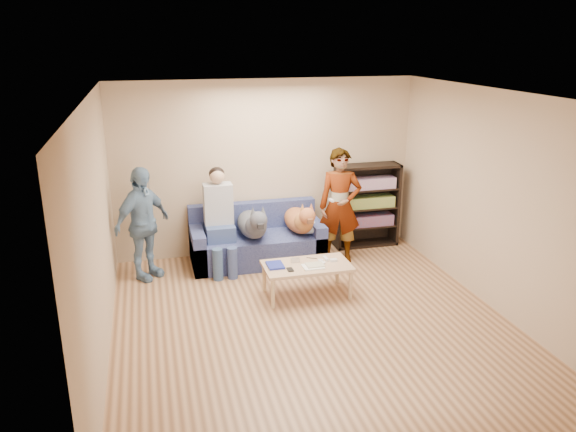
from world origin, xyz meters
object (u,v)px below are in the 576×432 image
object	(u,v)px
sofa	(256,243)
person_seated	(219,216)
dog_gray	(253,224)
dog_tan	(300,220)
camera_silver	(295,260)
notebook_blue	(275,265)
coffee_table	(307,268)
person_standing_left	(143,224)
bookshelf	(366,204)
person_standing_right	(340,206)

from	to	relation	value
sofa	person_seated	size ratio (longest dim) A/B	1.29
dog_gray	dog_tan	size ratio (longest dim) A/B	1.08
camera_silver	person_seated	size ratio (longest dim) A/B	0.07
dog_tan	dog_gray	bearing A→B (deg)	-176.84
person_seated	dog_tan	world-z (taller)	person_seated
camera_silver	notebook_blue	bearing A→B (deg)	-165.96
sofa	coffee_table	world-z (taller)	sofa
person_standing_left	bookshelf	xyz separation A→B (m)	(3.39, 0.46, -0.10)
person_standing_left	dog_tan	bearing A→B (deg)	-40.27
dog_gray	person_seated	bearing A→B (deg)	174.34
bookshelf	person_standing_right	bearing A→B (deg)	-140.39
dog_tan	coffee_table	world-z (taller)	dog_tan
person_standing_left	dog_gray	distance (m)	1.52
sofa	bookshelf	xyz separation A→B (m)	(1.80, 0.23, 0.40)
person_standing_right	dog_gray	world-z (taller)	person_standing_right
camera_silver	dog_gray	world-z (taller)	dog_gray
person_standing_right	person_seated	xyz separation A→B (m)	(-1.72, 0.15, -0.06)
bookshelf	person_seated	bearing A→B (deg)	-171.25
person_standing_right	bookshelf	distance (m)	0.82
dog_tan	bookshelf	world-z (taller)	bookshelf
person_standing_left	person_seated	distance (m)	1.05
sofa	dog_gray	bearing A→B (deg)	-113.77
dog_tan	bookshelf	bearing A→B (deg)	17.41
sofa	bookshelf	size ratio (longest dim) A/B	1.46
coffee_table	bookshelf	bearing A→B (deg)	47.48
person_standing_right	notebook_blue	world-z (taller)	person_standing_right
notebook_blue	person_seated	world-z (taller)	person_seated
person_standing_right	sofa	size ratio (longest dim) A/B	0.88
person_standing_right	notebook_blue	bearing A→B (deg)	-125.93
person_seated	sofa	bearing A→B (deg)	13.13
notebook_blue	bookshelf	bearing A→B (deg)	39.39
person_seated	person_standing_right	bearing A→B (deg)	-5.05
bookshelf	sofa	bearing A→B (deg)	-172.60
person_standing_right	dog_tan	xyz separation A→B (m)	(-0.55, 0.14, -0.21)
bookshelf	dog_gray	bearing A→B (deg)	-167.77
coffee_table	bookshelf	world-z (taller)	bookshelf
camera_silver	person_standing_left	bearing A→B (deg)	152.85
notebook_blue	coffee_table	size ratio (longest dim) A/B	0.24
person_seated	dog_gray	size ratio (longest dim) A/B	1.18
sofa	dog_tan	bearing A→B (deg)	-12.07
notebook_blue	person_seated	xyz separation A→B (m)	(-0.54, 1.12, 0.34)
person_standing_right	notebook_blue	size ratio (longest dim) A/B	6.43
person_standing_left	bookshelf	distance (m)	3.42
sofa	dog_tan	size ratio (longest dim) A/B	1.65
person_seated	dog_gray	bearing A→B (deg)	-5.66
dog_gray	bookshelf	world-z (taller)	bookshelf
coffee_table	notebook_blue	bearing A→B (deg)	172.87
sofa	dog_gray	distance (m)	0.40
notebook_blue	bookshelf	world-z (taller)	bookshelf
person_standing_right	sofa	world-z (taller)	person_standing_right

